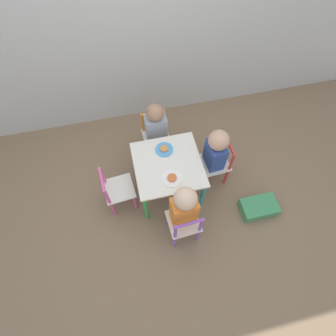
# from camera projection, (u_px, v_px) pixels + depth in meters

# --- Properties ---
(ground_plane) EXTENTS (6.00, 6.00, 0.00)m
(ground_plane) POSITION_uv_depth(u_px,v_px,m) (168.00, 188.00, 2.67)
(ground_plane) COLOR #7F664C
(kids_table) EXTENTS (0.59, 0.59, 0.47)m
(kids_table) POSITION_uv_depth(u_px,v_px,m) (168.00, 168.00, 2.33)
(kids_table) COLOR silver
(kids_table) RESTS_ON ground_plane
(chair_purple) EXTENTS (0.27, 0.27, 0.52)m
(chair_purple) POSITION_uv_depth(u_px,v_px,m) (184.00, 224.00, 2.21)
(chair_purple) COLOR silver
(chair_purple) RESTS_ON ground_plane
(chair_orange) EXTENTS (0.27, 0.27, 0.52)m
(chair_orange) POSITION_uv_depth(u_px,v_px,m) (156.00, 136.00, 2.69)
(chair_orange) COLOR silver
(chair_orange) RESTS_ON ground_plane
(chair_red) EXTENTS (0.28, 0.28, 0.52)m
(chair_red) POSITION_uv_depth(u_px,v_px,m) (216.00, 163.00, 2.52)
(chair_red) COLOR silver
(chair_red) RESTS_ON ground_plane
(chair_pink) EXTENTS (0.28, 0.28, 0.52)m
(chair_pink) POSITION_uv_depth(u_px,v_px,m) (117.00, 190.00, 2.37)
(chair_pink) COLOR silver
(chair_pink) RESTS_ON ground_plane
(child_front) EXTENTS (0.21, 0.23, 0.78)m
(child_front) POSITION_uv_depth(u_px,v_px,m) (183.00, 208.00, 2.05)
(child_front) COLOR #38383D
(child_front) RESTS_ON ground_plane
(child_back) EXTENTS (0.21, 0.22, 0.73)m
(child_back) POSITION_uv_depth(u_px,v_px,m) (156.00, 129.00, 2.51)
(child_back) COLOR #38383D
(child_back) RESTS_ON ground_plane
(child_right) EXTENTS (0.23, 0.21, 0.73)m
(child_right) POSITION_uv_depth(u_px,v_px,m) (214.00, 153.00, 2.35)
(child_right) COLOR #4C608E
(child_right) RESTS_ON ground_plane
(plate_front) EXTENTS (0.17, 0.17, 0.03)m
(plate_front) POSITION_uv_depth(u_px,v_px,m) (172.00, 178.00, 2.18)
(plate_front) COLOR white
(plate_front) RESTS_ON kids_table
(plate_back) EXTENTS (0.16, 0.16, 0.03)m
(plate_back) POSITION_uv_depth(u_px,v_px,m) (164.00, 149.00, 2.33)
(plate_back) COLOR #4C9EE0
(plate_back) RESTS_ON kids_table
(storage_bin) EXTENTS (0.34, 0.21, 0.11)m
(storage_bin) POSITION_uv_depth(u_px,v_px,m) (259.00, 207.00, 2.50)
(storage_bin) COLOR #3D8E56
(storage_bin) RESTS_ON ground_plane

